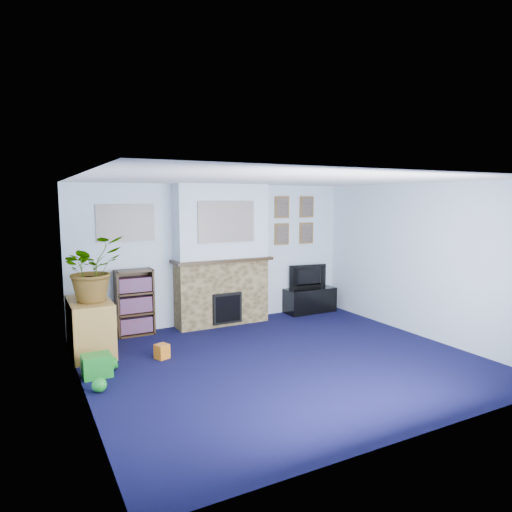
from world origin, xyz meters
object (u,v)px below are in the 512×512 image
bookshelf (135,304)px  sideboard (90,329)px  television (309,277)px  tv_stand (310,300)px

bookshelf → sideboard: bearing=-141.3°
television → sideboard: size_ratio=0.78×
tv_stand → sideboard: 4.09m
television → bookshelf: 3.30m
sideboard → tv_stand: bearing=7.4°
television → sideboard: (-4.06, -0.55, -0.33)m
tv_stand → television: (0.00, 0.02, 0.46)m
television → bookshelf: bookshelf is taller
sideboard → bookshelf: bearing=38.7°
bookshelf → sideboard: bookshelf is taller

